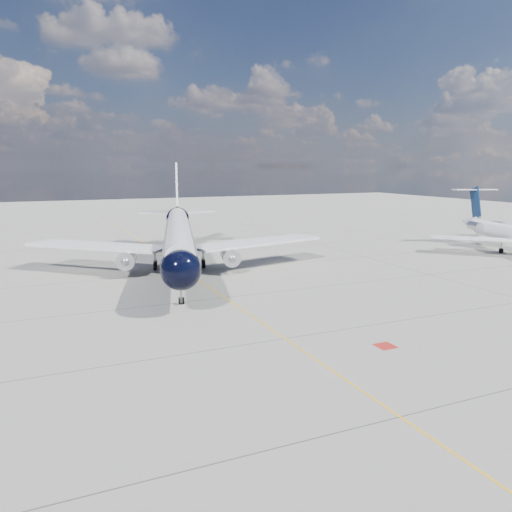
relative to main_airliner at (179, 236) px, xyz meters
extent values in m
plane|color=gray|center=(0.26, 1.87, -4.78)|extent=(320.00, 320.00, 0.00)
cube|color=#F1A80C|center=(0.26, -3.13, -4.78)|extent=(0.16, 160.00, 0.01)
cube|color=maroon|center=(7.06, -38.13, -4.78)|extent=(1.60, 1.60, 0.01)
cylinder|color=black|center=(-0.38, -1.43, -0.21)|extent=(14.55, 41.03, 4.13)
sphere|color=black|center=(-5.93, -22.47, -0.21)|extent=(5.05, 5.05, 4.13)
cone|color=black|center=(6.15, 23.29, 0.44)|extent=(5.94, 8.42, 4.13)
cylinder|color=white|center=(-0.38, -1.43, 0.82)|extent=(14.23, 42.90, 3.22)
cube|color=black|center=(-5.99, -22.68, 0.39)|extent=(2.86, 1.93, 0.60)
cube|color=white|center=(-11.01, 3.06, -1.19)|extent=(19.02, 18.18, 0.35)
cube|color=white|center=(11.08, -2.77, -1.19)|extent=(21.58, 10.07, 0.35)
cube|color=black|center=(-0.38, -1.43, -1.74)|extent=(7.20, 11.69, 1.09)
cylinder|color=silver|center=(-7.77, -1.73, -2.44)|extent=(3.63, 5.46, 2.44)
cylinder|color=silver|center=(5.90, -5.34, -2.44)|extent=(3.63, 5.46, 2.44)
sphere|color=gray|center=(-8.36, -3.94, -2.44)|extent=(1.46, 1.46, 1.20)
sphere|color=gray|center=(5.32, -7.55, -2.44)|extent=(1.46, 1.46, 1.20)
cube|color=white|center=(-7.72, -1.52, -1.63)|extent=(1.12, 3.43, 1.20)
cube|color=white|center=(5.96, -5.13, -1.63)|extent=(1.12, 3.43, 1.20)
cube|color=white|center=(6.01, 22.76, 5.99)|extent=(2.10, 6.76, 9.28)
cube|color=white|center=(6.15, 23.29, 1.31)|extent=(14.56, 6.98, 0.24)
cylinder|color=gray|center=(-4.96, -18.79, -3.42)|extent=(0.24, 0.24, 2.28)
cylinder|color=black|center=(-5.17, -18.74, -4.40)|extent=(0.38, 0.79, 0.76)
cylinder|color=black|center=(-4.75, -18.85, -4.40)|extent=(0.38, 0.79, 0.76)
cylinder|color=gray|center=(-3.33, 1.03, -3.31)|extent=(0.35, 0.35, 2.07)
cylinder|color=gray|center=(3.40, -0.75, -3.31)|extent=(0.35, 0.35, 2.07)
cylinder|color=black|center=(-3.48, 0.45, -4.18)|extent=(0.78, 1.28, 1.20)
cylinder|color=black|center=(-3.18, 1.61, -4.18)|extent=(0.78, 1.28, 1.20)
cylinder|color=black|center=(3.25, -1.32, -4.18)|extent=(0.78, 1.28, 1.20)
cylinder|color=black|center=(3.56, -0.17, -4.18)|extent=(0.78, 1.28, 1.20)
cone|color=white|center=(60.13, 3.11, -1.07)|extent=(4.32, 5.92, 2.86)
cube|color=white|center=(48.77, -8.34, -2.13)|extent=(11.73, 11.82, 0.23)
cylinder|color=silver|center=(56.26, -1.79, -1.07)|extent=(2.53, 3.71, 1.59)
cylinder|color=silver|center=(60.51, -3.12, -1.07)|extent=(2.53, 3.71, 1.59)
cube|color=white|center=(56.76, -1.95, -1.07)|extent=(1.52, 1.94, 0.19)
cube|color=white|center=(60.00, -2.96, -1.07)|extent=(1.52, 1.94, 0.19)
cube|color=#091E41|center=(59.65, 1.59, 2.91)|extent=(1.57, 4.33, 6.50)
cube|color=white|center=(59.84, 2.20, 5.46)|extent=(8.73, 4.56, 0.17)
cylinder|color=gray|center=(53.83, -9.93, -3.77)|extent=(0.27, 0.27, 1.80)
cylinder|color=black|center=(53.83, -9.93, -4.34)|extent=(0.59, 0.95, 0.89)
camera|label=1|loc=(-18.77, -69.79, 9.94)|focal=35.00mm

